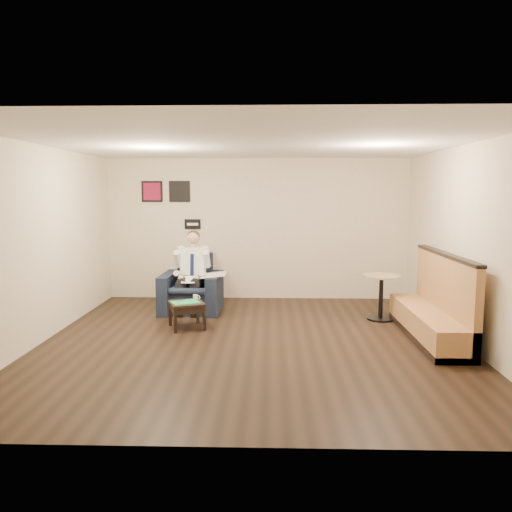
{
  "coord_description": "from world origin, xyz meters",
  "views": [
    {
      "loc": [
        0.26,
        -6.95,
        2.13
      ],
      "look_at": [
        0.02,
        1.2,
        1.09
      ],
      "focal_mm": 35.0,
      "sensor_mm": 36.0,
      "label": 1
    }
  ],
  "objects_px": {
    "side_table": "(187,315)",
    "banquette": "(429,297)",
    "green_folder": "(185,302)",
    "coffee_mug": "(195,297)",
    "cafe_table": "(381,297)",
    "smartphone": "(188,300)",
    "armchair": "(191,284)",
    "seated_man": "(190,275)"
  },
  "relations": [
    {
      "from": "side_table",
      "to": "banquette",
      "type": "relative_size",
      "value": 0.21
    },
    {
      "from": "armchair",
      "to": "seated_man",
      "type": "height_order",
      "value": "seated_man"
    },
    {
      "from": "side_table",
      "to": "smartphone",
      "type": "distance_m",
      "value": 0.26
    },
    {
      "from": "green_folder",
      "to": "coffee_mug",
      "type": "distance_m",
      "value": 0.24
    },
    {
      "from": "side_table",
      "to": "banquette",
      "type": "bearing_deg",
      "value": -6.53
    },
    {
      "from": "smartphone",
      "to": "cafe_table",
      "type": "relative_size",
      "value": 0.17
    },
    {
      "from": "side_table",
      "to": "green_folder",
      "type": "height_order",
      "value": "green_folder"
    },
    {
      "from": "armchair",
      "to": "side_table",
      "type": "height_order",
      "value": "armchair"
    },
    {
      "from": "coffee_mug",
      "to": "side_table",
      "type": "bearing_deg",
      "value": -125.06
    },
    {
      "from": "side_table",
      "to": "cafe_table",
      "type": "bearing_deg",
      "value": 11.06
    },
    {
      "from": "green_folder",
      "to": "cafe_table",
      "type": "height_order",
      "value": "cafe_table"
    },
    {
      "from": "armchair",
      "to": "green_folder",
      "type": "xyz_separation_m",
      "value": [
        0.08,
        -1.17,
        -0.08
      ]
    },
    {
      "from": "seated_man",
      "to": "banquette",
      "type": "bearing_deg",
      "value": -19.26
    },
    {
      "from": "coffee_mug",
      "to": "green_folder",
      "type": "bearing_deg",
      "value": -125.06
    },
    {
      "from": "green_folder",
      "to": "coffee_mug",
      "type": "bearing_deg",
      "value": 54.94
    },
    {
      "from": "armchair",
      "to": "side_table",
      "type": "bearing_deg",
      "value": -83.24
    },
    {
      "from": "armchair",
      "to": "cafe_table",
      "type": "relative_size",
      "value": 1.37
    },
    {
      "from": "side_table",
      "to": "coffee_mug",
      "type": "relative_size",
      "value": 5.79
    },
    {
      "from": "armchair",
      "to": "green_folder",
      "type": "distance_m",
      "value": 1.18
    },
    {
      "from": "armchair",
      "to": "coffee_mug",
      "type": "relative_size",
      "value": 11.81
    },
    {
      "from": "coffee_mug",
      "to": "smartphone",
      "type": "xyz_separation_m",
      "value": [
        -0.13,
        -0.01,
        -0.04
      ]
    },
    {
      "from": "coffee_mug",
      "to": "smartphone",
      "type": "height_order",
      "value": "coffee_mug"
    },
    {
      "from": "banquette",
      "to": "cafe_table",
      "type": "xyz_separation_m",
      "value": [
        -0.47,
        1.04,
        -0.24
      ]
    },
    {
      "from": "green_folder",
      "to": "side_table",
      "type": "bearing_deg",
      "value": 54.94
    },
    {
      "from": "smartphone",
      "to": "green_folder",
      "type": "bearing_deg",
      "value": -103.96
    },
    {
      "from": "side_table",
      "to": "seated_man",
      "type": "bearing_deg",
      "value": 96.06
    },
    {
      "from": "side_table",
      "to": "banquette",
      "type": "distance_m",
      "value": 3.69
    },
    {
      "from": "armchair",
      "to": "seated_man",
      "type": "distance_m",
      "value": 0.23
    },
    {
      "from": "coffee_mug",
      "to": "cafe_table",
      "type": "bearing_deg",
      "value": 8.48
    },
    {
      "from": "seated_man",
      "to": "green_folder",
      "type": "distance_m",
      "value": 1.08
    },
    {
      "from": "seated_man",
      "to": "smartphone",
      "type": "xyz_separation_m",
      "value": [
        0.1,
        -0.86,
        -0.27
      ]
    },
    {
      "from": "armchair",
      "to": "banquette",
      "type": "height_order",
      "value": "banquette"
    },
    {
      "from": "armchair",
      "to": "cafe_table",
      "type": "bearing_deg",
      "value": -7.46
    },
    {
      "from": "smartphone",
      "to": "banquette",
      "type": "xyz_separation_m",
      "value": [
        3.66,
        -0.57,
        0.2
      ]
    },
    {
      "from": "side_table",
      "to": "green_folder",
      "type": "relative_size",
      "value": 1.22
    },
    {
      "from": "armchair",
      "to": "side_table",
      "type": "xyz_separation_m",
      "value": [
        0.1,
        -1.14,
        -0.3
      ]
    },
    {
      "from": "smartphone",
      "to": "coffee_mug",
      "type": "bearing_deg",
      "value": -7.1
    },
    {
      "from": "banquette",
      "to": "cafe_table",
      "type": "height_order",
      "value": "banquette"
    },
    {
      "from": "green_folder",
      "to": "smartphone",
      "type": "xyz_separation_m",
      "value": [
        0.01,
        0.18,
        -0.0
      ]
    },
    {
      "from": "cafe_table",
      "to": "coffee_mug",
      "type": "bearing_deg",
      "value": -171.52
    },
    {
      "from": "green_folder",
      "to": "banquette",
      "type": "xyz_separation_m",
      "value": [
        3.67,
        -0.39,
        0.19
      ]
    },
    {
      "from": "green_folder",
      "to": "smartphone",
      "type": "bearing_deg",
      "value": 87.29
    }
  ]
}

